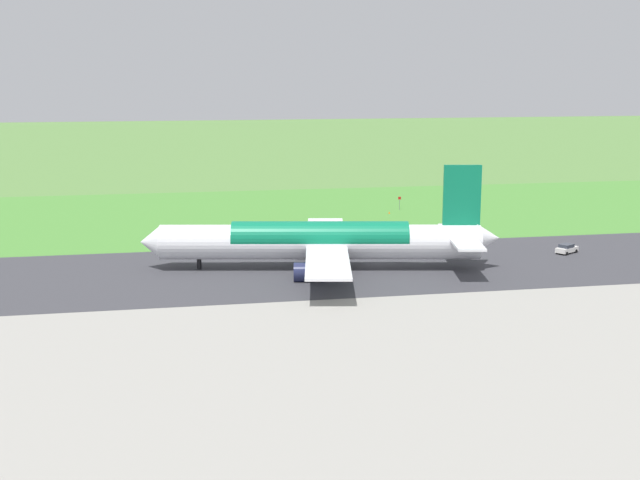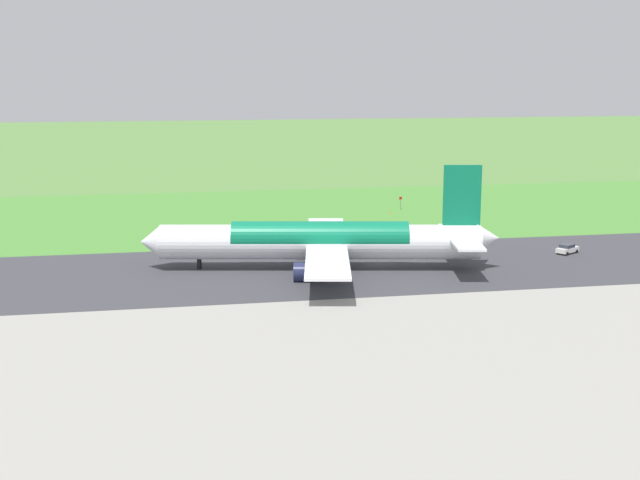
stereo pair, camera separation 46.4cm
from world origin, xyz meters
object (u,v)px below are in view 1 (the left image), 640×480
(no_stopping_sign, at_px, (400,202))
(traffic_cone_orange, at_px, (389,212))
(airliner_main, at_px, (323,241))
(service_car_followme, at_px, (567,249))

(no_stopping_sign, relative_size, traffic_cone_orange, 5.21)
(traffic_cone_orange, bearing_deg, no_stopping_sign, -127.62)
(no_stopping_sign, xyz_separation_m, traffic_cone_orange, (3.53, 4.58, -1.41))
(airliner_main, distance_m, service_car_followme, 41.74)
(airliner_main, xyz_separation_m, traffic_cone_orange, (-23.38, -46.72, -4.08))
(traffic_cone_orange, bearing_deg, service_car_followme, 112.61)
(airliner_main, bearing_deg, traffic_cone_orange, -116.58)
(service_car_followme, bearing_deg, no_stopping_sign, -73.14)
(service_car_followme, bearing_deg, airliner_main, 4.56)
(service_car_followme, relative_size, traffic_cone_orange, 8.22)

